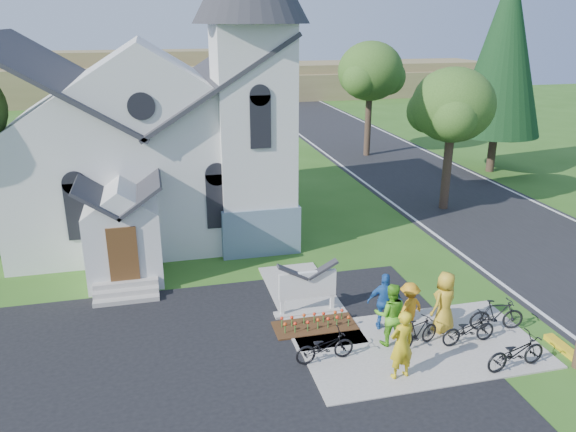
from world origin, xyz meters
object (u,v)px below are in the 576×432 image
object	(u,v)px
bike_0	(325,346)
bike_4	(516,352)
bike_1	(418,333)
church_sign	(308,285)
cyclist_2	(385,302)
cyclist_3	(409,308)
cyclist_0	(402,345)
bike_2	(469,329)
cyclist_4	(445,302)
bike_3	(497,315)
cyclist_1	(390,314)

from	to	relation	value
bike_0	bike_4	world-z (taller)	bike_4
bike_1	bike_4	xyz separation A→B (m)	(2.13, -1.62, 0.02)
church_sign	bike_0	xyz separation A→B (m)	(-0.27, -2.78, -0.52)
cyclist_2	bike_4	xyz separation A→B (m)	(2.68, -2.83, -0.43)
cyclist_3	cyclist_0	bearing A→B (deg)	40.02
bike_1	bike_2	world-z (taller)	bike_1
cyclist_4	cyclist_2	bearing A→B (deg)	-43.18
cyclist_4	bike_4	size ratio (longest dim) A/B	1.05
bike_1	bike_2	distance (m)	1.55
bike_0	cyclist_0	bearing A→B (deg)	-129.09
cyclist_0	bike_2	size ratio (longest dim) A/B	1.13
church_sign	bike_2	xyz separation A→B (m)	(4.13, -2.93, -0.52)
bike_0	bike_4	size ratio (longest dim) A/B	0.92
cyclist_0	bike_1	xyz separation A→B (m)	(1.12, 1.22, -0.52)
bike_1	cyclist_4	size ratio (longest dim) A/B	0.79
cyclist_3	bike_3	world-z (taller)	cyclist_3
cyclist_1	bike_4	bearing A→B (deg)	160.58
cyclist_2	bike_3	world-z (taller)	cyclist_2
church_sign	cyclist_3	distance (m)	3.29
cyclist_3	cyclist_4	size ratio (longest dim) A/B	0.84
church_sign	cyclist_2	size ratio (longest dim) A/B	1.19
cyclist_1	cyclist_2	size ratio (longest dim) A/B	1.05
cyclist_0	cyclist_2	world-z (taller)	cyclist_0
bike_1	cyclist_2	size ratio (longest dim) A/B	0.84
bike_0	bike_3	world-z (taller)	bike_3
church_sign	bike_3	xyz separation A→B (m)	(5.39, -2.44, -0.46)
bike_1	cyclist_2	distance (m)	1.41
cyclist_0	cyclist_1	xyz separation A→B (m)	(0.38, 1.60, -0.02)
cyclist_0	bike_4	world-z (taller)	cyclist_0
bike_1	cyclist_2	world-z (taller)	cyclist_2
cyclist_1	cyclist_4	world-z (taller)	cyclist_4
cyclist_4	bike_2	bearing A→B (deg)	89.84
cyclist_2	cyclist_3	size ratio (longest dim) A/B	1.12
cyclist_2	cyclist_4	xyz separation A→B (m)	(1.70, -0.56, 0.06)
cyclist_4	bike_1	bearing A→B (deg)	4.59
bike_2	bike_4	size ratio (longest dim) A/B	0.93
cyclist_3	bike_3	bearing A→B (deg)	148.99
cyclist_1	bike_0	bearing A→B (deg)	26.14
cyclist_3	bike_4	distance (m)	3.22
cyclist_1	bike_3	distance (m)	3.57
church_sign	bike_0	world-z (taller)	church_sign
cyclist_1	bike_2	bearing A→B (deg)	-178.23
cyclist_4	cyclist_0	bearing A→B (deg)	14.56
cyclist_3	bike_4	world-z (taller)	cyclist_3
cyclist_0	cyclist_4	world-z (taller)	cyclist_0
bike_0	cyclist_2	size ratio (longest dim) A/B	0.94
bike_0	bike_1	xyz separation A→B (m)	(2.86, 0.03, 0.01)
cyclist_1	cyclist_3	distance (m)	0.96
cyclist_0	bike_2	world-z (taller)	cyclist_0
bike_0	bike_2	bearing A→B (deg)	-96.50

